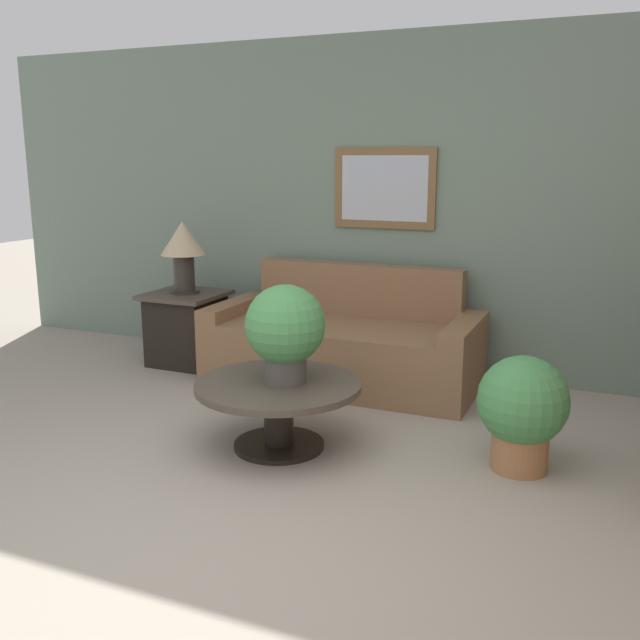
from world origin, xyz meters
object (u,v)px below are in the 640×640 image
(couch_main, at_px, (344,345))
(potted_plant_on_table, at_px, (285,329))
(coffee_table, at_px, (278,400))
(table_lamp, at_px, (183,246))
(potted_plant_floor, at_px, (522,408))
(side_table, at_px, (187,327))

(couch_main, relative_size, potted_plant_on_table, 3.53)
(coffee_table, distance_m, potted_plant_on_table, 0.43)
(table_lamp, bearing_deg, potted_plant_floor, -19.75)
(potted_plant_on_table, xyz_separation_m, potted_plant_floor, (1.31, 0.24, -0.37))
(side_table, xyz_separation_m, potted_plant_floor, (2.85, -1.02, 0.05))
(coffee_table, xyz_separation_m, potted_plant_floor, (1.35, 0.26, 0.06))
(table_lamp, relative_size, potted_plant_floor, 0.91)
(potted_plant_on_table, relative_size, potted_plant_floor, 0.89)
(side_table, bearing_deg, table_lamp, 0.00)
(couch_main, relative_size, potted_plant_floor, 3.14)
(side_table, bearing_deg, potted_plant_floor, -19.75)
(coffee_table, distance_m, side_table, 1.97)
(side_table, distance_m, potted_plant_on_table, 2.03)
(potted_plant_on_table, bearing_deg, coffee_table, -148.31)
(couch_main, height_order, potted_plant_on_table, potted_plant_on_table)
(coffee_table, relative_size, potted_plant_on_table, 1.70)
(coffee_table, distance_m, potted_plant_floor, 1.38)
(table_lamp, bearing_deg, coffee_table, -40.55)
(couch_main, xyz_separation_m, coffee_table, (0.12, -1.33, 0.01))
(potted_plant_on_table, bearing_deg, side_table, 140.68)
(couch_main, height_order, side_table, couch_main)
(couch_main, distance_m, table_lamp, 1.55)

